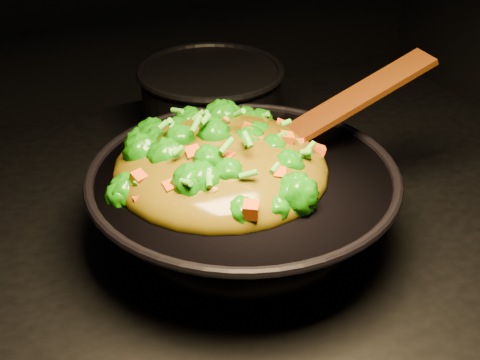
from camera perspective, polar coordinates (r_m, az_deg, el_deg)
name	(u,v)px	position (r m, az deg, el deg)	size (l,w,h in m)	color
wok	(243,209)	(0.95, 0.26, -2.53)	(0.42, 0.42, 0.12)	black
stir_fry	(220,140)	(0.90, -1.69, 3.45)	(0.30, 0.30, 0.10)	#145F06
spatula	(333,112)	(0.97, 7.92, 5.79)	(0.33, 0.05, 0.01)	#351807
back_pot	(212,104)	(1.23, -2.44, 6.50)	(0.25, 0.25, 0.14)	black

